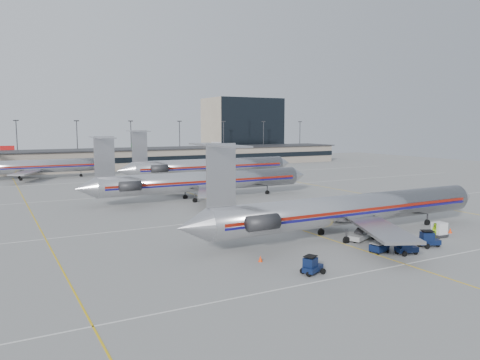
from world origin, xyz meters
TOP-DOWN VIEW (x-y plane):
  - ground at (0.00, 0.00)m, footprint 260.00×260.00m
  - apron_markings at (0.00, 10.00)m, footprint 160.00×0.15m
  - terminal at (0.00, 97.97)m, footprint 162.00×17.00m
  - light_mast_row at (0.00, 112.00)m, footprint 163.60×0.40m
  - distant_building at (62.00, 128.00)m, footprint 30.00×20.00m
  - jet_foreground at (2.48, -6.46)m, footprint 45.43×26.75m
  - jet_second_row at (-1.58, 28.65)m, footprint 45.56×26.83m
  - jet_third_row at (11.89, 54.11)m, footprint 46.18×28.40m
  - jet_back_row at (-26.63, 79.50)m, footprint 41.23×25.36m
  - tug_left at (-10.04, -16.09)m, footprint 2.43×1.90m
  - tug_center at (2.73, -15.55)m, footprint 2.49×1.66m
  - tug_right at (7.36, -14.57)m, footprint 2.66×2.07m
  - cart_inner at (0.86, -13.63)m, footprint 2.12×1.63m
  - cart_outer at (6.30, -12.88)m, footprint 2.07×1.60m
  - uld_container at (12.55, -11.93)m, footprint 1.82×1.56m
  - belt_loader at (3.07, -8.52)m, footprint 5.00×3.03m
  - ramp_worker_near at (5.72, -9.00)m, footprint 0.81×0.78m
  - ramp_worker_far at (11.68, -12.05)m, footprint 1.13×1.13m
  - cone_right at (15.61, -11.18)m, footprint 0.60×0.60m
  - cone_left at (-12.11, -10.41)m, footprint 0.49×0.49m

SIDE VIEW (x-z plane):
  - ground at x=0.00m, z-range 0.00..0.00m
  - apron_markings at x=0.00m, z-range 0.00..0.02m
  - cone_left at x=-12.11m, z-range 0.00..0.61m
  - cone_right at x=15.61m, z-range 0.00..0.65m
  - cart_outer at x=6.30m, z-range 0.03..1.10m
  - cart_inner at x=0.86m, z-range 0.03..1.12m
  - belt_loader at x=3.07m, z-range -0.60..1.97m
  - tug_left at x=-10.04m, z-range -0.08..1.69m
  - tug_center at x=2.73m, z-range -0.08..1.77m
  - tug_right at x=7.36m, z-range -0.09..1.85m
  - uld_container at x=12.55m, z-range 0.01..1.83m
  - ramp_worker_far at x=11.68m, z-range 0.00..1.85m
  - ramp_worker_near at x=5.72m, z-range 0.00..1.88m
  - terminal at x=0.00m, z-range 0.03..6.28m
  - jet_back_row at x=-26.63m, z-range -2.36..8.91m
  - jet_foreground at x=2.48m, z-range -2.50..9.40m
  - jet_second_row at x=-1.58m, z-range -2.50..9.42m
  - jet_third_row at x=11.89m, z-range -2.65..9.98m
  - light_mast_row at x=0.00m, z-range 0.94..16.22m
  - distant_building at x=62.00m, z-range 0.00..25.00m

